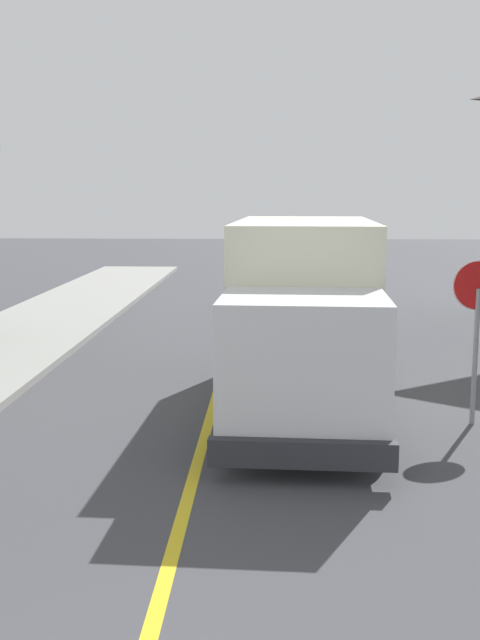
# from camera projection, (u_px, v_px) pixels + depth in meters

# --- Properties ---
(centre_line_yellow) EXTENTS (0.16, 56.00, 0.01)m
(centre_line_yellow) POSITION_uv_depth(u_px,v_px,m) (214.00, 404.00, 13.43)
(centre_line_yellow) COLOR gold
(centre_line_yellow) RESTS_ON ground
(box_truck) EXTENTS (2.70, 7.27, 3.20)m
(box_truck) POSITION_uv_depth(u_px,v_px,m) (304.00, 305.00, 13.18)
(box_truck) COLOR #F2EDCC
(box_truck) RESTS_ON ground
(parked_car_near) EXTENTS (1.95, 4.46, 1.67)m
(parked_car_near) POSITION_uv_depth(u_px,v_px,m) (310.00, 309.00, 19.29)
(parked_car_near) COLOR #2D4793
(parked_car_near) RESTS_ON ground
(parked_car_mid) EXTENTS (1.97, 4.47, 1.67)m
(parked_car_mid) POSITION_uv_depth(u_px,v_px,m) (295.00, 280.00, 25.76)
(parked_car_mid) COLOR silver
(parked_car_mid) RESTS_ON ground
(stop_sign) EXTENTS (0.80, 0.10, 2.65)m
(stop_sign) POSITION_uv_depth(u_px,v_px,m) (477.00, 310.00, 12.01)
(stop_sign) COLOR gray
(stop_sign) RESTS_ON ground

